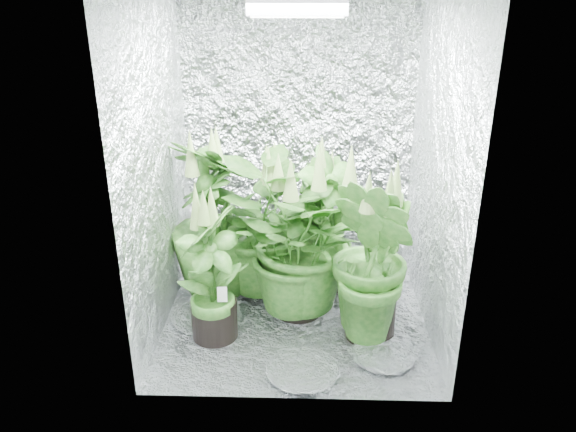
# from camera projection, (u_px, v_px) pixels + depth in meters

# --- Properties ---
(ground) EXTENTS (1.60, 1.60, 0.00)m
(ground) POSITION_uv_depth(u_px,v_px,m) (296.00, 311.00, 3.58)
(ground) COLOR white
(ground) RESTS_ON ground
(walls) EXTENTS (1.62, 1.62, 2.00)m
(walls) POSITION_uv_depth(u_px,v_px,m) (297.00, 162.00, 3.18)
(walls) COLOR white
(walls) RESTS_ON ground
(grow_lamp) EXTENTS (0.50, 0.30, 0.22)m
(grow_lamp) POSITION_uv_depth(u_px,v_px,m) (297.00, 7.00, 2.86)
(grow_lamp) COLOR gray
(grow_lamp) RESTS_ON ceiling
(plant_a) EXTENTS (1.10, 1.10, 1.03)m
(plant_a) POSITION_uv_depth(u_px,v_px,m) (266.00, 224.00, 3.65)
(plant_a) COLOR black
(plant_a) RESTS_ON ground
(plant_b) EXTENTS (0.69, 0.69, 1.03)m
(plant_b) POSITION_uv_depth(u_px,v_px,m) (330.00, 222.00, 3.73)
(plant_b) COLOR black
(plant_b) RESTS_ON ground
(plant_c) EXTENTS (0.57, 0.57, 0.88)m
(plant_c) POSITION_uv_depth(u_px,v_px,m) (319.00, 217.00, 3.98)
(plant_c) COLOR black
(plant_c) RESTS_ON ground
(plant_d) EXTENTS (0.80, 0.80, 1.13)m
(plant_d) POSITION_uv_depth(u_px,v_px,m) (213.00, 219.00, 3.61)
(plant_d) COLOR black
(plant_d) RESTS_ON ground
(plant_e) EXTENTS (1.18, 1.18, 1.07)m
(plant_e) POSITION_uv_depth(u_px,v_px,m) (298.00, 240.00, 3.39)
(plant_e) COLOR black
(plant_e) RESTS_ON ground
(plant_f) EXTENTS (0.55, 0.55, 0.92)m
(plant_f) POSITION_uv_depth(u_px,v_px,m) (212.00, 274.00, 3.18)
(plant_f) COLOR black
(plant_f) RESTS_ON ground
(plant_g) EXTENTS (0.71, 0.71, 1.09)m
(plant_g) POSITION_uv_depth(u_px,v_px,m) (374.00, 261.00, 3.15)
(plant_g) COLOR black
(plant_g) RESTS_ON ground
(circulation_fan) EXTENTS (0.15, 0.34, 0.39)m
(circulation_fan) POSITION_uv_depth(u_px,v_px,m) (382.00, 265.00, 3.81)
(circulation_fan) COLOR black
(circulation_fan) RESTS_ON ground
(plant_label) EXTENTS (0.06, 0.03, 0.09)m
(plant_label) POSITION_uv_depth(u_px,v_px,m) (222.00, 294.00, 3.20)
(plant_label) COLOR white
(plant_label) RESTS_ON plant_f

